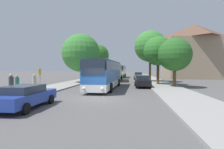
{
  "coord_description": "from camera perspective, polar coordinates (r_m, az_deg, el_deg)",
  "views": [
    {
      "loc": [
        2.76,
        -13.66,
        2.4
      ],
      "look_at": [
        -0.79,
        17.24,
        1.4
      ],
      "focal_mm": 28.0,
      "sensor_mm": 36.0,
      "label": 1
    }
  ],
  "objects": [
    {
      "name": "bus_rear",
      "position": [
        48.59,
        2.66,
        1.1
      ],
      "size": [
        3.01,
        10.74,
        3.32
      ],
      "rotation": [
        0.0,
        0.0,
        -0.03
      ],
      "color": "#238942",
      "rests_on": "ground_plane"
    },
    {
      "name": "tree_right_near",
      "position": [
        32.71,
        12.36,
        8.95
      ],
      "size": [
        5.68,
        5.68,
        9.17
      ],
      "color": "#513D23",
      "rests_on": "sidewalk_right"
    },
    {
      "name": "sidewalk_right",
      "position": [
        14.5,
        23.68,
        -7.55
      ],
      "size": [
        4.0,
        120.0,
        0.15
      ],
      "primitive_type": "cube",
      "color": "gray",
      "rests_on": "ground_plane"
    },
    {
      "name": "bus_front",
      "position": [
        21.31,
        -2.13,
        0.19
      ],
      "size": [
        3.02,
        12.11,
        3.34
      ],
      "rotation": [
        0.0,
        0.0,
        -0.04
      ],
      "color": "silver",
      "rests_on": "ground_plane"
    },
    {
      "name": "tree_right_far",
      "position": [
        23.71,
        19.8,
        6.16
      ],
      "size": [
        4.23,
        4.23,
        6.21
      ],
      "color": "#513D23",
      "rests_on": "sidewalk_right"
    },
    {
      "name": "parked_car_right_far",
      "position": [
        40.74,
        8.54,
        -0.37
      ],
      "size": [
        2.06,
        4.73,
        1.63
      ],
      "rotation": [
        0.0,
        0.0,
        3.17
      ],
      "color": "slate",
      "rests_on": "ground_plane"
    },
    {
      "name": "parked_car_right_near",
      "position": [
        23.13,
        9.91,
        -2.13
      ],
      "size": [
        2.05,
        4.47,
        1.57
      ],
      "rotation": [
        0.0,
        0.0,
        3.18
      ],
      "color": "black",
      "rests_on": "ground_plane"
    },
    {
      "name": "pedestrian_waiting_far",
      "position": [
        17.15,
        -24.08,
        -2.83
      ],
      "size": [
        0.36,
        0.36,
        1.78
      ],
      "rotation": [
        0.0,
        0.0,
        4.0
      ],
      "color": "#23232D",
      "rests_on": "sidewalk_left"
    },
    {
      "name": "tree_left_far",
      "position": [
        45.72,
        -4.5,
        6.21
      ],
      "size": [
        5.55,
        5.55,
        8.52
      ],
      "color": "#513D23",
      "rests_on": "sidewalk_left"
    },
    {
      "name": "parked_car_left_curb",
      "position": [
        11.97,
        -26.65,
        -6.28
      ],
      "size": [
        2.17,
        4.68,
        1.41
      ],
      "rotation": [
        0.0,
        0.0,
        0.01
      ],
      "color": "#233D9E",
      "rests_on": "ground_plane"
    },
    {
      "name": "building_right_background",
      "position": [
        50.49,
        25.39,
        6.83
      ],
      "size": [
        14.79,
        13.7,
        13.89
      ],
      "color": "gray",
      "rests_on": "ground_plane"
    },
    {
      "name": "ground_plane",
      "position": [
        14.14,
        -4.84,
        -7.94
      ],
      "size": [
        300.0,
        300.0,
        0.0
      ],
      "primitive_type": "plane",
      "color": "#565454",
      "rests_on": "ground"
    },
    {
      "name": "pedestrian_walking_back",
      "position": [
        16.02,
        -30.04,
        -3.04
      ],
      "size": [
        0.36,
        0.36,
        1.87
      ],
      "rotation": [
        0.0,
        0.0,
        4.32
      ],
      "color": "#23232D",
      "rests_on": "sidewalk_left"
    },
    {
      "name": "sidewalk_left",
      "position": [
        16.95,
        -28.88,
        -6.27
      ],
      "size": [
        4.0,
        120.0,
        0.15
      ],
      "primitive_type": "cube",
      "color": "gray",
      "rests_on": "ground_plane"
    },
    {
      "name": "pedestrian_waiting_near",
      "position": [
        17.83,
        -28.59,
        -2.79
      ],
      "size": [
        0.36,
        0.36,
        1.74
      ],
      "rotation": [
        0.0,
        0.0,
        2.63
      ],
      "color": "#23232D",
      "rests_on": "sidewalk_left"
    },
    {
      "name": "tree_left_near",
      "position": [
        30.09,
        -10.09,
        6.92
      ],
      "size": [
        6.39,
        6.39,
        8.13
      ],
      "color": "#47331E",
      "rests_on": "sidewalk_left"
    },
    {
      "name": "bus_middle",
      "position": [
        35.32,
        1.02,
        0.81
      ],
      "size": [
        2.98,
        10.33,
        3.3
      ],
      "rotation": [
        0.0,
        0.0,
        0.04
      ],
      "color": "#2D2D2D",
      "rests_on": "ground_plane"
    },
    {
      "name": "tree_right_mid",
      "position": [
        26.94,
        14.82,
        7.38
      ],
      "size": [
        4.33,
        4.33,
        7.06
      ],
      "color": "#513D23",
      "rests_on": "sidewalk_right"
    },
    {
      "name": "bus_stop_sign",
      "position": [
        18.49,
        -22.49,
        -0.82
      ],
      "size": [
        0.08,
        0.45,
        2.3
      ],
      "color": "gray",
      "rests_on": "sidewalk_left"
    }
  ]
}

